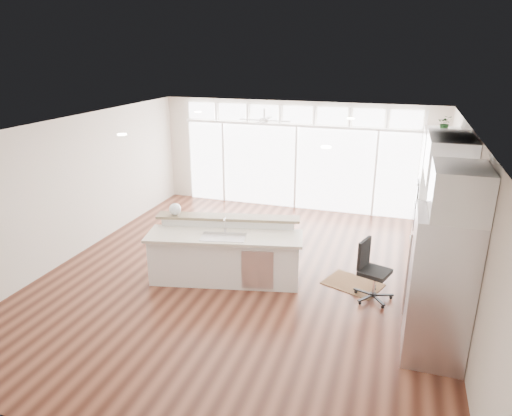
% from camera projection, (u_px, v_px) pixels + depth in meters
% --- Properties ---
extents(floor, '(7.00, 8.00, 0.02)m').
position_uv_depth(floor, '(245.00, 276.00, 8.28)').
color(floor, '#421E14').
rests_on(floor, ground).
extents(ceiling, '(7.00, 8.00, 0.02)m').
position_uv_depth(ceiling, '(244.00, 126.00, 7.39)').
color(ceiling, silver).
rests_on(ceiling, wall_back).
extents(wall_back, '(7.00, 0.04, 2.70)m').
position_uv_depth(wall_back, '(297.00, 156.00, 11.43)').
color(wall_back, beige).
rests_on(wall_back, floor).
extents(wall_front, '(7.00, 0.04, 2.70)m').
position_uv_depth(wall_front, '(104.00, 338.00, 4.24)').
color(wall_front, beige).
rests_on(wall_front, floor).
extents(wall_left, '(0.04, 8.00, 2.70)m').
position_uv_depth(wall_left, '(74.00, 187.00, 8.84)').
color(wall_left, beige).
rests_on(wall_left, floor).
extents(wall_right, '(0.04, 8.00, 2.70)m').
position_uv_depth(wall_right, '(465.00, 228.00, 6.83)').
color(wall_right, beige).
rests_on(wall_right, floor).
extents(glass_wall, '(5.80, 0.06, 2.08)m').
position_uv_depth(glass_wall, '(296.00, 168.00, 11.47)').
color(glass_wall, white).
rests_on(glass_wall, wall_back).
extents(transom_row, '(5.90, 0.06, 0.40)m').
position_uv_depth(transom_row, '(298.00, 115.00, 11.03)').
color(transom_row, white).
rests_on(transom_row, wall_back).
extents(desk_window, '(0.04, 0.85, 0.85)m').
position_uv_depth(desk_window, '(462.00, 209.00, 7.04)').
color(desk_window, white).
rests_on(desk_window, wall_right).
extents(ceiling_fan, '(1.16, 1.16, 0.32)m').
position_uv_depth(ceiling_fan, '(264.00, 116.00, 10.12)').
color(ceiling_fan, white).
rests_on(ceiling_fan, ceiling).
extents(recessed_lights, '(3.40, 3.00, 0.02)m').
position_uv_depth(recessed_lights, '(248.00, 126.00, 7.57)').
color(recessed_lights, beige).
rests_on(recessed_lights, ceiling).
extents(oven_cabinet, '(0.64, 1.20, 2.50)m').
position_uv_depth(oven_cabinet, '(435.00, 197.00, 8.57)').
color(oven_cabinet, white).
rests_on(oven_cabinet, floor).
extents(desk_nook, '(0.72, 1.30, 0.76)m').
position_uv_depth(desk_nook, '(430.00, 274.00, 7.52)').
color(desk_nook, white).
rests_on(desk_nook, floor).
extents(upper_cabinets, '(0.64, 1.30, 0.64)m').
position_uv_depth(upper_cabinets, '(449.00, 157.00, 6.86)').
color(upper_cabinets, white).
rests_on(upper_cabinets, wall_right).
extents(refrigerator, '(0.76, 0.90, 2.00)m').
position_uv_depth(refrigerator, '(440.00, 287.00, 5.84)').
color(refrigerator, silver).
rests_on(refrigerator, floor).
extents(fridge_cabinet, '(0.64, 0.90, 0.60)m').
position_uv_depth(fridge_cabinet, '(460.00, 191.00, 5.39)').
color(fridge_cabinet, white).
rests_on(fridge_cabinet, wall_right).
extents(framed_photos, '(0.06, 0.22, 0.80)m').
position_uv_depth(framed_photos, '(457.00, 206.00, 7.65)').
color(framed_photos, black).
rests_on(framed_photos, wall_right).
extents(kitchen_island, '(2.83, 1.56, 1.06)m').
position_uv_depth(kitchen_island, '(225.00, 253.00, 7.92)').
color(kitchen_island, white).
rests_on(kitchen_island, floor).
extents(rug, '(1.12, 0.97, 0.01)m').
position_uv_depth(rug, '(353.00, 284.00, 7.96)').
color(rug, '#3A2212').
rests_on(rug, floor).
extents(office_chair, '(0.65, 0.62, 1.00)m').
position_uv_depth(office_chair, '(375.00, 272.00, 7.33)').
color(office_chair, black).
rests_on(office_chair, floor).
extents(fishbowl, '(0.25, 0.25, 0.22)m').
position_uv_depth(fishbowl, '(175.00, 209.00, 8.17)').
color(fishbowl, white).
rests_on(fishbowl, kitchen_island).
extents(monitor, '(0.09, 0.47, 0.39)m').
position_uv_depth(monitor, '(429.00, 241.00, 7.35)').
color(monitor, black).
rests_on(monitor, desk_nook).
extents(keyboard, '(0.17, 0.36, 0.02)m').
position_uv_depth(keyboard, '(417.00, 250.00, 7.47)').
color(keyboard, white).
rests_on(keyboard, desk_nook).
extents(potted_plant, '(0.27, 0.30, 0.21)m').
position_uv_depth(potted_plant, '(445.00, 125.00, 8.12)').
color(potted_plant, '#245425').
rests_on(potted_plant, oven_cabinet).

